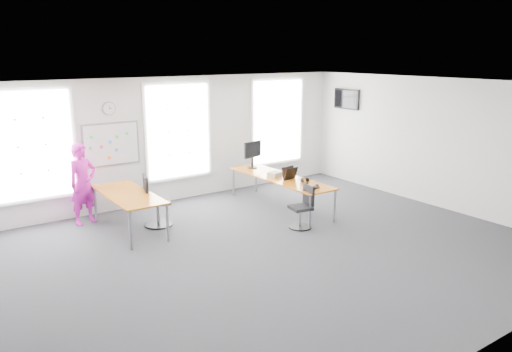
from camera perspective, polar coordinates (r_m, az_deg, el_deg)
floor at (r=9.20m, az=0.96°, el=-8.72°), size 10.00×10.00×0.00m
ceiling at (r=8.51m, az=1.04°, el=10.27°), size 10.00×10.00×0.00m
wall_back at (r=12.13m, az=-10.19°, el=4.03°), size 10.00×0.00×10.00m
wall_front at (r=6.11m, az=23.78°, el=-6.87°), size 10.00×0.00×10.00m
wall_right at (r=12.29m, az=20.26°, el=3.51°), size 0.00×10.00×10.00m
window_left at (r=11.17m, az=-24.25°, el=3.20°), size 1.60×0.06×2.20m
window_mid at (r=12.20m, az=-8.89°, el=5.09°), size 1.60×0.06×2.20m
window_right at (r=13.77m, az=2.43°, el=6.24°), size 1.60×0.06×2.20m
desk_right at (r=11.55m, az=2.78°, el=-0.35°), size 0.82×3.06×0.74m
desk_left at (r=10.39m, az=-14.39°, el=-2.29°), size 0.86×2.15×0.78m
chair_right at (r=10.38m, az=5.37°, el=-3.80°), size 0.48×0.48×0.90m
chair_left at (r=10.61m, az=-11.53°, el=-3.13°), size 0.61×0.61×1.09m
person at (r=11.08m, az=-19.16°, el=-0.84°), size 0.73×0.59×1.73m
whiteboard at (r=11.61m, az=-16.19°, el=3.49°), size 1.20×0.03×0.90m
wall_clock at (r=11.49m, az=-16.46°, el=7.42°), size 0.30×0.04×0.30m
tv at (r=14.06m, az=10.31°, el=8.65°), size 0.06×0.90×0.55m
keyboard at (r=10.55m, az=6.31°, el=-1.47°), size 0.43×0.23×0.02m
mouse at (r=10.82m, az=6.97°, el=-1.04°), size 0.09×0.12×0.04m
lens_cap at (r=11.04m, az=5.86°, el=-0.81°), size 0.07×0.07×0.01m
headphones at (r=11.11m, az=5.60°, el=-0.46°), size 0.18×0.10×0.10m
laptop_sleeve at (r=11.29m, az=3.86°, el=0.31°), size 0.37×0.23×0.29m
paper_stack at (r=11.56m, az=2.13°, el=0.19°), size 0.37×0.32×0.11m
monitor at (r=12.34m, az=-0.39°, el=2.75°), size 0.59×0.25×0.67m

